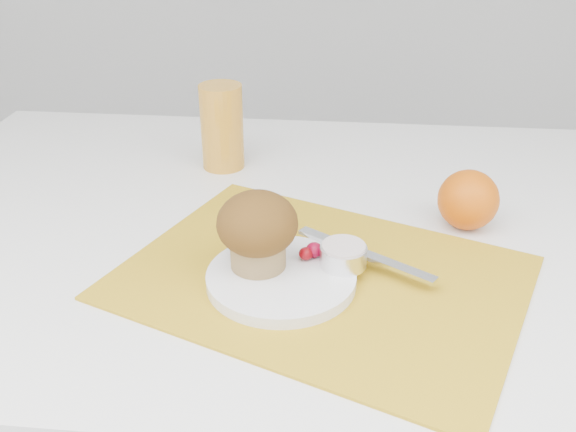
# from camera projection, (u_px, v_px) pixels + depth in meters

# --- Properties ---
(table) EXTENTS (1.20, 0.80, 0.75)m
(table) POSITION_uv_depth(u_px,v_px,m) (293.00, 416.00, 1.07)
(table) COLOR white
(table) RESTS_ON ground
(placemat) EXTENTS (0.55, 0.48, 0.00)m
(placemat) POSITION_uv_depth(u_px,v_px,m) (321.00, 278.00, 0.76)
(placemat) COLOR gold
(placemat) RESTS_ON table
(plate) EXTENTS (0.19, 0.19, 0.01)m
(plate) POSITION_uv_depth(u_px,v_px,m) (281.00, 278.00, 0.74)
(plate) COLOR white
(plate) RESTS_ON placemat
(ramekin) EXTENTS (0.07, 0.07, 0.02)m
(ramekin) POSITION_uv_depth(u_px,v_px,m) (343.00, 256.00, 0.75)
(ramekin) COLOR white
(ramekin) RESTS_ON plate
(cream) EXTENTS (0.05, 0.05, 0.01)m
(cream) POSITION_uv_depth(u_px,v_px,m) (344.00, 247.00, 0.74)
(cream) COLOR beige
(cream) RESTS_ON ramekin
(raspberry_near) EXTENTS (0.02, 0.02, 0.02)m
(raspberry_near) POSITION_uv_depth(u_px,v_px,m) (314.00, 250.00, 0.77)
(raspberry_near) COLOR #620219
(raspberry_near) RESTS_ON plate
(raspberry_far) EXTENTS (0.02, 0.02, 0.02)m
(raspberry_far) POSITION_uv_depth(u_px,v_px,m) (306.00, 254.00, 0.76)
(raspberry_far) COLOR #570207
(raspberry_far) RESTS_ON plate
(butter_knife) EXTENTS (0.17, 0.12, 0.00)m
(butter_knife) POSITION_uv_depth(u_px,v_px,m) (364.00, 254.00, 0.77)
(butter_knife) COLOR silver
(butter_knife) RESTS_ON plate
(orange) EXTENTS (0.08, 0.08, 0.08)m
(orange) POSITION_uv_depth(u_px,v_px,m) (468.00, 200.00, 0.85)
(orange) COLOR #DC5D07
(orange) RESTS_ON table
(juice_glass) EXTENTS (0.07, 0.07, 0.14)m
(juice_glass) POSITION_uv_depth(u_px,v_px,m) (222.00, 127.00, 1.02)
(juice_glass) COLOR gold
(juice_glass) RESTS_ON table
(muffin) EXTENTS (0.09, 0.09, 0.09)m
(muffin) POSITION_uv_depth(u_px,v_px,m) (257.00, 229.00, 0.73)
(muffin) COLOR #9D7D4C
(muffin) RESTS_ON plate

